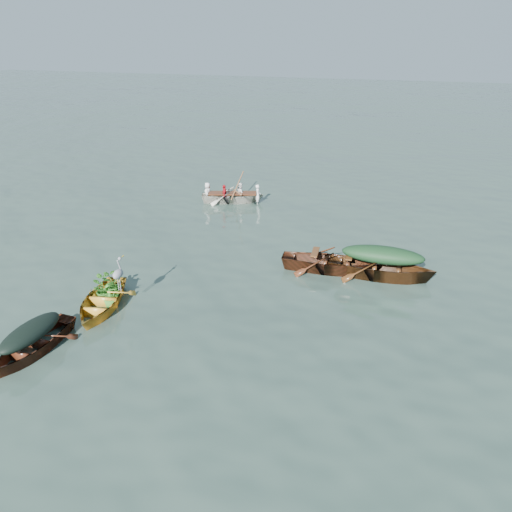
{
  "coord_description": "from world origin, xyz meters",
  "views": [
    {
      "loc": [
        4.41,
        -10.9,
        6.89
      ],
      "look_at": [
        0.16,
        2.48,
        0.5
      ],
      "focal_mm": 35.0,
      "sensor_mm": 36.0,
      "label": 1
    }
  ],
  "objects_px": {
    "green_tarp_boat": "(380,278)",
    "rowed_boat": "(233,202)",
    "dark_covered_boat": "(34,352)",
    "heron": "(119,279)",
    "open_wooden_boat": "(331,271)",
    "yellow_dinghy": "(102,309)"
  },
  "relations": [
    {
      "from": "yellow_dinghy",
      "to": "rowed_boat",
      "type": "height_order",
      "value": "yellow_dinghy"
    },
    {
      "from": "yellow_dinghy",
      "to": "dark_covered_boat",
      "type": "height_order",
      "value": "yellow_dinghy"
    },
    {
      "from": "yellow_dinghy",
      "to": "heron",
      "type": "bearing_deg",
      "value": 5.19
    },
    {
      "from": "heron",
      "to": "yellow_dinghy",
      "type": "bearing_deg",
      "value": -174.81
    },
    {
      "from": "dark_covered_boat",
      "to": "heron",
      "type": "xyz_separation_m",
      "value": [
        0.91,
        2.36,
        0.9
      ]
    },
    {
      "from": "dark_covered_boat",
      "to": "heron",
      "type": "relative_size",
      "value": 3.56
    },
    {
      "from": "open_wooden_boat",
      "to": "green_tarp_boat",
      "type": "bearing_deg",
      "value": -93.69
    },
    {
      "from": "yellow_dinghy",
      "to": "open_wooden_boat",
      "type": "xyz_separation_m",
      "value": [
        5.51,
        4.17,
        0.0
      ]
    },
    {
      "from": "green_tarp_boat",
      "to": "open_wooden_boat",
      "type": "bearing_deg",
      "value": 90.0
    },
    {
      "from": "green_tarp_boat",
      "to": "rowed_boat",
      "type": "xyz_separation_m",
      "value": [
        -6.78,
        5.47,
        0.0
      ]
    },
    {
      "from": "dark_covered_boat",
      "to": "rowed_boat",
      "type": "relative_size",
      "value": 0.87
    },
    {
      "from": "green_tarp_boat",
      "to": "open_wooden_boat",
      "type": "height_order",
      "value": "green_tarp_boat"
    },
    {
      "from": "dark_covered_boat",
      "to": "rowed_boat",
      "type": "bearing_deg",
      "value": 89.81
    },
    {
      "from": "yellow_dinghy",
      "to": "green_tarp_boat",
      "type": "relative_size",
      "value": 0.73
    },
    {
      "from": "yellow_dinghy",
      "to": "open_wooden_boat",
      "type": "height_order",
      "value": "open_wooden_boat"
    },
    {
      "from": "open_wooden_boat",
      "to": "heron",
      "type": "xyz_separation_m",
      "value": [
        -4.99,
        -4.0,
        0.9
      ]
    },
    {
      "from": "open_wooden_boat",
      "to": "heron",
      "type": "height_order",
      "value": "heron"
    },
    {
      "from": "open_wooden_boat",
      "to": "heron",
      "type": "bearing_deg",
      "value": 124.31
    },
    {
      "from": "rowed_boat",
      "to": "heron",
      "type": "bearing_deg",
      "value": 164.28
    },
    {
      "from": "dark_covered_boat",
      "to": "rowed_boat",
      "type": "distance_m",
      "value": 11.87
    },
    {
      "from": "green_tarp_boat",
      "to": "heron",
      "type": "height_order",
      "value": "heron"
    },
    {
      "from": "yellow_dinghy",
      "to": "green_tarp_boat",
      "type": "distance_m",
      "value": 8.18
    }
  ]
}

